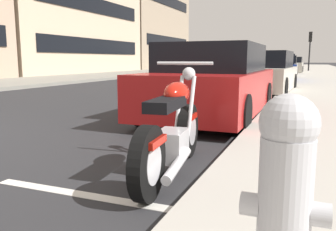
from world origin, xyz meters
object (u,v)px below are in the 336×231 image
Objects in this scene: parked_car_at_intersection at (263,74)px; traffic_signal_near_corner at (310,43)px; parked_car_across_street at (213,83)px; fire_hydrant at (285,191)px; parked_motorcycle at (173,132)px; parked_car_mid_block at (290,65)px; parked_car_far_down_curb at (282,67)px; crossing_truck at (266,60)px; parked_car_near_corner at (276,69)px.

traffic_signal_near_corner is at bearing -0.33° from parked_car_at_intersection.
fire_hydrant is (-5.19, -1.65, -0.08)m from parked_car_across_street.
parked_motorcycle is 26.64m from parked_car_mid_block.
parked_car_mid_block is (6.13, -0.21, -0.00)m from parked_car_far_down_curb.
parked_motorcycle is at bearing -171.07° from parked_car_across_street.
parked_car_at_intersection is 0.96× the size of parked_car_far_down_curb.
parked_car_far_down_curb is at bearing 170.79° from traffic_signal_near_corner.
parked_car_far_down_curb is at bearing -4.06° from parked_motorcycle.
parked_car_at_intersection is at bearing 176.20° from traffic_signal_near_corner.
parked_car_far_down_curb is 16.84m from crossing_truck.
parked_car_near_corner is (6.14, 0.10, -0.00)m from parked_car_at_intersection.
parked_motorcycle is at bearing 34.32° from fire_hydrant.
fire_hydrant is (-16.69, -1.41, -0.07)m from parked_car_near_corner.
parked_car_far_down_curb reaches higher than parked_motorcycle.
parked_car_at_intersection is 21.52m from traffic_signal_near_corner.
parked_car_across_street is 5.45m from fire_hydrant.
fire_hydrant is at bearing 98.38° from crossing_truck.
parked_motorcycle is 0.47× the size of parked_car_far_down_curb.
crossing_truck reaches higher than parked_car_near_corner.
parked_car_far_down_curb is at bearing 4.25° from parked_car_at_intersection.
parked_car_far_down_curb is 10.06m from traffic_signal_near_corner.
crossing_truck is at bearing 9.11° from parked_car_far_down_curb.
parked_car_at_intersection is at bearing -179.55° from parked_car_mid_block.
parked_car_near_corner is at bearing 174.32° from traffic_signal_near_corner.
parked_car_near_corner is 0.84× the size of crossing_truck.
traffic_signal_near_corner is (26.74, -1.76, 1.90)m from parked_car_across_street.
traffic_signal_near_corner is at bearing -0.19° from fire_hydrant.
parked_car_near_corner is (11.49, -0.24, -0.02)m from parked_car_across_street.
parked_motorcycle is at bearing -179.70° from parked_car_far_down_curb.
parked_car_near_corner is 16.75m from fire_hydrant.
parked_car_mid_block is at bearing -0.28° from parked_car_across_street.
traffic_signal_near_corner is at bearing -9.83° from parked_car_far_down_curb.
parked_car_across_street is 0.98× the size of parked_car_far_down_curb.
parked_motorcycle is at bearing 96.91° from crossing_truck.
parked_car_near_corner reaches higher than parked_car_far_down_curb.
parked_car_near_corner is 1.35× the size of traffic_signal_near_corner.
crossing_truck is at bearing 5.23° from parked_car_across_street.
crossing_truck is at bearing 16.91° from parked_car_mid_block.
parked_car_mid_block reaches higher than parked_motorcycle.
parked_car_across_street is at bearing 179.87° from parked_car_at_intersection.
parked_car_far_down_curb is at bearing 101.76° from crossing_truck.
parked_car_at_intersection reaches higher than parked_car_far_down_curb.
parked_motorcycle is 0.48× the size of parked_car_at_intersection.
parked_car_near_corner is 15.44m from traffic_signal_near_corner.
parked_car_across_street is 1.24× the size of traffic_signal_near_corner.
parked_car_far_down_curb is 0.79× the size of crossing_truck.
parked_car_across_street is at bearing 179.65° from parked_car_mid_block.
parked_car_mid_block is 10.91m from crossing_truck.
parked_motorcycle reaches higher than fire_hydrant.
parked_car_across_street reaches higher than fire_hydrant.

